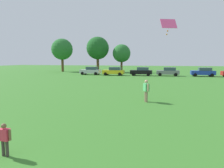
# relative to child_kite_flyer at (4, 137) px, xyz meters

# --- Properties ---
(ground_plane) EXTENTS (160.00, 160.00, 0.00)m
(ground_plane) POSITION_rel_child_kite_flyer_xyz_m (-0.98, 26.51, -0.65)
(ground_plane) COLOR #387528
(child_kite_flyer) EXTENTS (0.52, 0.22, 1.10)m
(child_kite_flyer) POSITION_rel_child_kite_flyer_xyz_m (0.00, 0.00, 0.00)
(child_kite_flyer) COLOR #3F3833
(child_kite_flyer) RESTS_ON ground
(adult_bystander) EXTENTS (0.50, 0.73, 1.66)m
(adult_bystander) POSITION_rel_child_kite_flyer_xyz_m (3.86, 9.76, 0.33)
(adult_bystander) COLOR #8C7259
(adult_bystander) RESTS_ON ground
(kite) EXTENTS (1.13, 0.79, 1.07)m
(kite) POSITION_rel_child_kite_flyer_xyz_m (5.28, 8.78, 4.76)
(kite) COLOR #F24C8C
(parked_car_silver_0) EXTENTS (4.30, 2.02, 1.68)m
(parked_car_silver_0) POSITION_rel_child_kite_flyer_xyz_m (-9.51, 35.33, 0.20)
(parked_car_silver_0) COLOR silver
(parked_car_silver_0) RESTS_ON ground
(parked_car_yellow_1) EXTENTS (4.30, 2.02, 1.68)m
(parked_car_yellow_1) POSITION_rel_child_kite_flyer_xyz_m (-4.34, 34.75, 0.20)
(parked_car_yellow_1) COLOR yellow
(parked_car_yellow_1) RESTS_ON ground
(parked_car_black_2) EXTENTS (4.30, 2.02, 1.68)m
(parked_car_black_2) POSITION_rel_child_kite_flyer_xyz_m (1.21, 35.34, 0.20)
(parked_car_black_2) COLOR black
(parked_car_black_2) RESTS_ON ground
(parked_car_gray_3) EXTENTS (4.30, 2.02, 1.68)m
(parked_car_gray_3) POSITION_rel_child_kite_flyer_xyz_m (6.35, 35.79, 0.20)
(parked_car_gray_3) COLOR slate
(parked_car_gray_3) RESTS_ON ground
(parked_car_blue_4) EXTENTS (4.30, 2.02, 1.68)m
(parked_car_blue_4) POSITION_rel_child_kite_flyer_xyz_m (12.80, 36.10, 0.20)
(parked_car_blue_4) COLOR #1E38AD
(parked_car_blue_4) RESTS_ON ground
(tree_far_left) EXTENTS (5.64, 5.64, 8.79)m
(tree_far_left) POSITION_rel_child_kite_flyer_xyz_m (-20.88, 44.84, 5.28)
(tree_far_left) COLOR brown
(tree_far_left) RESTS_ON ground
(tree_center) EXTENTS (5.84, 5.84, 9.10)m
(tree_center) POSITION_rel_child_kite_flyer_xyz_m (-11.14, 45.51, 5.49)
(tree_center) COLOR brown
(tree_center) RESTS_ON ground
(tree_far_right) EXTENTS (4.54, 4.54, 7.07)m
(tree_far_right) POSITION_rel_child_kite_flyer_xyz_m (-4.84, 45.66, 4.12)
(tree_far_right) COLOR brown
(tree_far_right) RESTS_ON ground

